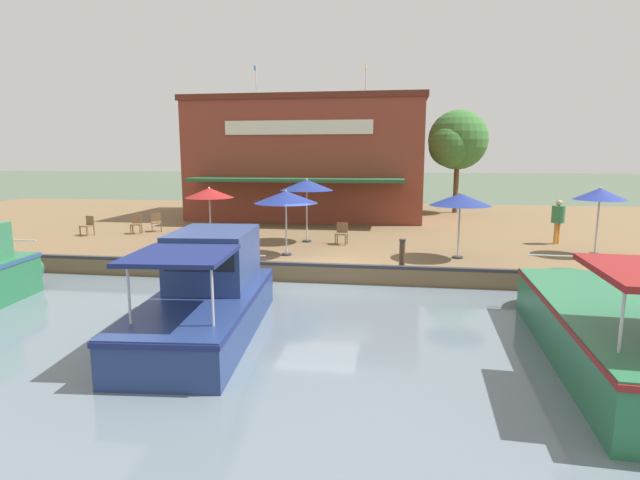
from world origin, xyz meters
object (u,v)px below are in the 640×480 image
object	(u,v)px
patio_umbrella_near_quay_edge	(600,194)
cafe_chair_mid_patio	(88,225)
patio_umbrella_by_entrance	(307,185)
motorboat_fourth_along	(212,293)
waterfront_restaurant	(310,159)
motorboat_far_downstream	(604,321)
cafe_chair_far_corner_seat	(246,236)
patio_umbrella_back_row	(286,197)
cafe_chair_facing_river	(342,232)
cafe_chair_beside_entrance	(193,241)
patio_umbrella_far_corner	(460,200)
cafe_chair_back_row_seat	(136,223)
tree_behind_restaurant	(456,142)
patio_umbrella_mid_patio_left	(209,193)
cafe_chair_under_first_umbrella	(156,221)
person_at_quay_edge	(558,216)
mooring_post	(402,253)

from	to	relation	value
patio_umbrella_near_quay_edge	cafe_chair_mid_patio	bearing A→B (deg)	-93.90
patio_umbrella_by_entrance	motorboat_fourth_along	bearing A→B (deg)	-4.58
waterfront_restaurant	motorboat_far_downstream	world-z (taller)	waterfront_restaurant
cafe_chair_far_corner_seat	motorboat_fourth_along	size ratio (longest dim) A/B	0.13
patio_umbrella_back_row	motorboat_far_downstream	bearing A→B (deg)	52.03
cafe_chair_facing_river	cafe_chair_far_corner_seat	bearing A→B (deg)	-67.78
cafe_chair_far_corner_seat	cafe_chair_beside_entrance	xyz separation A→B (m)	(1.44, -1.52, 0.00)
cafe_chair_facing_river	cafe_chair_mid_patio	world-z (taller)	same
patio_umbrella_near_quay_edge	patio_umbrella_far_corner	size ratio (longest dim) A/B	1.07
patio_umbrella_near_quay_edge	cafe_chair_back_row_seat	size ratio (longest dim) A/B	2.84
cafe_chair_mid_patio	tree_behind_restaurant	xyz separation A→B (m)	(-11.49, 16.94, 3.85)
cafe_chair_far_corner_seat	motorboat_fourth_along	world-z (taller)	motorboat_fourth_along
patio_umbrella_far_corner	cafe_chair_back_row_seat	distance (m)	14.24
patio_umbrella_mid_patio_left	cafe_chair_beside_entrance	size ratio (longest dim) A/B	2.66
patio_umbrella_far_corner	motorboat_far_downstream	bearing A→B (deg)	17.90
patio_umbrella_far_corner	cafe_chair_far_corner_seat	bearing A→B (deg)	-95.50
patio_umbrella_back_row	patio_umbrella_by_entrance	xyz separation A→B (m)	(-2.84, 0.23, 0.26)
patio_umbrella_by_entrance	cafe_chair_under_first_umbrella	xyz separation A→B (m)	(-1.81, -7.43, -1.84)
person_at_quay_edge	motorboat_fourth_along	distance (m)	14.57
patio_umbrella_by_entrance	patio_umbrella_back_row	bearing A→B (deg)	-4.63
waterfront_restaurant	patio_umbrella_mid_patio_left	xyz separation A→B (m)	(10.00, -2.38, -1.29)
cafe_chair_back_row_seat	cafe_chair_facing_river	size ratio (longest dim) A/B	1.00
cafe_chair_beside_entrance	tree_behind_restaurant	size ratio (longest dim) A/B	0.14
waterfront_restaurant	cafe_chair_back_row_seat	world-z (taller)	waterfront_restaurant
cafe_chair_under_first_umbrella	motorboat_fourth_along	world-z (taller)	motorboat_fourth_along
waterfront_restaurant	cafe_chair_beside_entrance	world-z (taller)	waterfront_restaurant
patio_umbrella_near_quay_edge	cafe_chair_back_row_seat	bearing A→B (deg)	-96.73
cafe_chair_far_corner_seat	cafe_chair_under_first_umbrella	xyz separation A→B (m)	(-3.53, -5.40, 0.00)
cafe_chair_mid_patio	cafe_chair_far_corner_seat	bearing A→B (deg)	75.81
patio_umbrella_near_quay_edge	cafe_chair_facing_river	xyz separation A→B (m)	(-0.84, -9.13, -1.68)
cafe_chair_back_row_seat	cafe_chair_beside_entrance	bearing A→B (deg)	46.57
cafe_chair_back_row_seat	cafe_chair_mid_patio	size ratio (longest dim) A/B	1.00
patio_umbrella_mid_patio_left	cafe_chair_mid_patio	bearing A→B (deg)	-100.29
cafe_chair_beside_entrance	tree_behind_restaurant	xyz separation A→B (m)	(-14.91, 10.64, 3.85)
cafe_chair_far_corner_seat	cafe_chair_beside_entrance	distance (m)	2.10
motorboat_far_downstream	patio_umbrella_near_quay_edge	bearing A→B (deg)	161.18
mooring_post	cafe_chair_back_row_seat	bearing A→B (deg)	-114.09
cafe_chair_facing_river	cafe_chair_mid_patio	distance (m)	11.33
patio_umbrella_far_corner	patio_umbrella_back_row	bearing A→B (deg)	-86.41
cafe_chair_beside_entrance	motorboat_far_downstream	bearing A→B (deg)	62.32
patio_umbrella_back_row	tree_behind_restaurant	size ratio (longest dim) A/B	0.37
waterfront_restaurant	patio_umbrella_near_quay_edge	xyz separation A→B (m)	(10.29, 11.99, -1.15)
waterfront_restaurant	cafe_chair_mid_patio	bearing A→B (deg)	-43.54
cafe_chair_far_corner_seat	cafe_chair_facing_river	size ratio (longest dim) A/B	1.00
waterfront_restaurant	cafe_chair_facing_river	size ratio (longest dim) A/B	15.13
cafe_chair_mid_patio	motorboat_far_downstream	bearing A→B (deg)	62.03
patio_umbrella_far_corner	cafe_chair_beside_entrance	bearing A→B (deg)	-85.67
waterfront_restaurant	cafe_chair_back_row_seat	size ratio (longest dim) A/B	15.13
patio_umbrella_back_row	cafe_chair_far_corner_seat	distance (m)	2.64
cafe_chair_mid_patio	person_at_quay_edge	world-z (taller)	person_at_quay_edge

